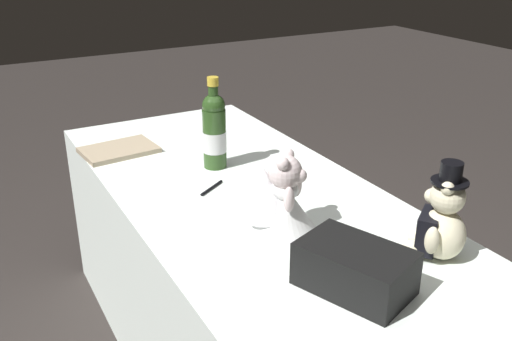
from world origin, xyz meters
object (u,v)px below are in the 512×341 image
at_px(teddy_bear_groom, 439,223).
at_px(teddy_bear_bride, 279,197).
at_px(signing_pen, 213,187).
at_px(gift_case_black, 355,268).
at_px(champagne_bottle, 214,130).
at_px(guestbook, 119,150).

height_order(teddy_bear_groom, teddy_bear_bride, teddy_bear_groom).
relative_size(signing_pen, gift_case_black, 0.38).
distance_m(champagne_bottle, signing_pen, 0.24).
distance_m(signing_pen, gift_case_black, 0.70).
height_order(teddy_bear_groom, guestbook, teddy_bear_groom).
height_order(teddy_bear_groom, champagne_bottle, champagne_bottle).
distance_m(signing_pen, guestbook, 0.52).
relative_size(teddy_bear_bride, signing_pen, 2.08).
bearing_deg(gift_case_black, signing_pen, -175.21).
distance_m(teddy_bear_groom, signing_pen, 0.77).
relative_size(teddy_bear_groom, signing_pen, 2.37).
bearing_deg(champagne_bottle, signing_pen, -27.68).
xyz_separation_m(teddy_bear_groom, champagne_bottle, (-0.85, -0.25, 0.04)).
xyz_separation_m(teddy_bear_bride, signing_pen, (-0.34, -0.06, -0.09)).
distance_m(teddy_bear_groom, guestbook, 1.28).
bearing_deg(champagne_bottle, teddy_bear_groom, 16.63).
bearing_deg(teddy_bear_bride, gift_case_black, 0.33).
height_order(champagne_bottle, gift_case_black, champagne_bottle).
bearing_deg(guestbook, teddy_bear_groom, 18.82).
distance_m(teddy_bear_groom, teddy_bear_bride, 0.45).
height_order(teddy_bear_bride, guestbook, teddy_bear_bride).
xyz_separation_m(champagne_bottle, signing_pen, (0.17, -0.09, -0.14)).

